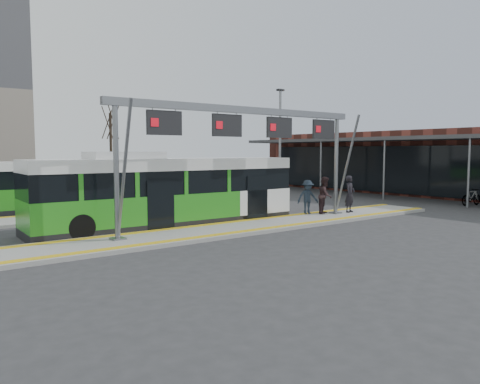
{
  "coord_description": "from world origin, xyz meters",
  "views": [
    {
      "loc": [
        -13.26,
        -16.01,
        3.4
      ],
      "look_at": [
        1.25,
        3.0,
        1.31
      ],
      "focal_mm": 35.0,
      "sensor_mm": 36.0,
      "label": 1
    }
  ],
  "objects_px": {
    "gantry": "(249,131)",
    "passenger_c": "(308,197)",
    "passenger_a": "(350,194)",
    "passenger_b": "(325,195)",
    "hero_bus": "(168,192)"
  },
  "relations": [
    {
      "from": "gantry",
      "to": "hero_bus",
      "type": "height_order",
      "value": "gantry"
    },
    {
      "from": "gantry",
      "to": "passenger_c",
      "type": "xyz_separation_m",
      "value": [
        4.51,
        0.78,
        -3.27
      ]
    },
    {
      "from": "passenger_b",
      "to": "passenger_a",
      "type": "bearing_deg",
      "value": -47.21
    },
    {
      "from": "passenger_b",
      "to": "gantry",
      "type": "bearing_deg",
      "value": 154.52
    },
    {
      "from": "gantry",
      "to": "passenger_c",
      "type": "bearing_deg",
      "value": 9.75
    },
    {
      "from": "hero_bus",
      "to": "passenger_c",
      "type": "bearing_deg",
      "value": -11.61
    },
    {
      "from": "gantry",
      "to": "hero_bus",
      "type": "xyz_separation_m",
      "value": [
        -2.74,
        2.45,
        -2.75
      ]
    },
    {
      "from": "hero_bus",
      "to": "passenger_b",
      "type": "xyz_separation_m",
      "value": [
        8.12,
        -2.1,
        -0.43
      ]
    },
    {
      "from": "hero_bus",
      "to": "passenger_b",
      "type": "bearing_deg",
      "value": -13.11
    },
    {
      "from": "gantry",
      "to": "passenger_a",
      "type": "distance_m",
      "value": 7.5
    },
    {
      "from": "gantry",
      "to": "passenger_b",
      "type": "relative_size",
      "value": 6.74
    },
    {
      "from": "passenger_b",
      "to": "passenger_c",
      "type": "relative_size",
      "value": 1.09
    },
    {
      "from": "gantry",
      "to": "passenger_c",
      "type": "relative_size",
      "value": 7.35
    },
    {
      "from": "passenger_a",
      "to": "passenger_b",
      "type": "height_order",
      "value": "passenger_a"
    },
    {
      "from": "hero_bus",
      "to": "passenger_c",
      "type": "height_order",
      "value": "hero_bus"
    }
  ]
}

